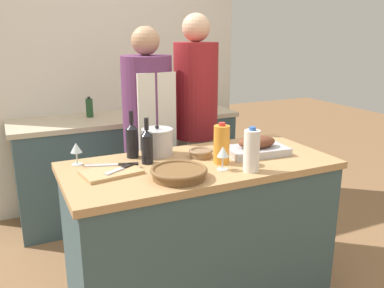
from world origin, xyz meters
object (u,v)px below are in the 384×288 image
(person_cook_aproned, at_px, (148,134))
(roasting_pan, at_px, (257,147))
(wicker_basket, at_px, (179,173))
(wine_glass_right, at_px, (76,149))
(milk_jug, at_px, (252,151))
(juice_jug, at_px, (222,144))
(stock_pot, at_px, (157,142))
(condiment_bottle_tall, at_px, (169,106))
(wine_bottle_dark, at_px, (147,146))
(wine_glass_left, at_px, (223,153))
(wine_bottle_green, at_px, (132,139))
(cutting_board, at_px, (111,172))
(mixing_bowl, at_px, (201,153))
(condiment_bottle_short, at_px, (89,108))
(knife_paring, at_px, (120,169))
(knife_chef, at_px, (114,165))
(person_cook_guest, at_px, (196,120))

(person_cook_aproned, bearing_deg, roasting_pan, -64.04)
(wicker_basket, bearing_deg, wine_glass_right, 134.17)
(wicker_basket, height_order, milk_jug, milk_jug)
(juice_jug, bearing_deg, person_cook_aproned, 101.08)
(wicker_basket, distance_m, stock_pot, 0.43)
(person_cook_aproned, bearing_deg, condiment_bottle_tall, 52.48)
(wine_bottle_dark, distance_m, condiment_bottle_tall, 1.40)
(stock_pot, distance_m, wine_glass_left, 0.46)
(milk_jug, height_order, wine_bottle_green, wine_bottle_green)
(cutting_board, bearing_deg, wine_bottle_green, 50.73)
(mixing_bowl, bearing_deg, milk_jug, -68.88)
(wine_glass_left, distance_m, condiment_bottle_short, 1.75)
(condiment_bottle_tall, bearing_deg, mixing_bowl, -103.92)
(condiment_bottle_short, bearing_deg, knife_paring, -95.84)
(cutting_board, height_order, condiment_bottle_short, condiment_bottle_short)
(roasting_pan, height_order, knife_chef, roasting_pan)
(milk_jug, distance_m, condiment_bottle_tall, 1.62)
(person_cook_aproned, bearing_deg, milk_jug, -80.83)
(mixing_bowl, relative_size, wine_glass_right, 1.12)
(milk_jug, xyz_separation_m, knife_paring, (-0.63, 0.27, -0.09))
(person_cook_aproned, xyz_separation_m, person_cook_guest, (0.40, 0.05, 0.06))
(wine_bottle_green, relative_size, person_cook_guest, 0.16)
(condiment_bottle_short, bearing_deg, milk_jug, -75.12)
(roasting_pan, bearing_deg, wicker_basket, -163.31)
(stock_pot, xyz_separation_m, mixing_bowl, (0.22, -0.15, -0.05))
(cutting_board, bearing_deg, wicker_basket, -35.53)
(roasting_pan, distance_m, person_cook_aproned, 0.85)
(knife_chef, xyz_separation_m, condiment_bottle_short, (0.17, 1.44, 0.05))
(wine_bottle_dark, xyz_separation_m, wine_glass_left, (0.33, -0.28, -0.01))
(cutting_board, xyz_separation_m, condiment_bottle_short, (0.20, 1.52, 0.06))
(wine_bottle_dark, bearing_deg, knife_chef, -178.09)
(stock_pot, height_order, person_cook_aproned, person_cook_aproned)
(stock_pot, bearing_deg, person_cook_aproned, 76.92)
(milk_jug, bearing_deg, mixing_bowl, 111.12)
(roasting_pan, xyz_separation_m, knife_chef, (-0.84, 0.11, -0.02))
(cutting_board, bearing_deg, person_cook_guest, 41.44)
(mixing_bowl, relative_size, wine_glass_left, 1.10)
(wine_bottle_green, distance_m, condiment_bottle_short, 1.29)
(knife_chef, relative_size, condiment_bottle_short, 1.58)
(stock_pot, bearing_deg, wicker_basket, -96.01)
(wine_glass_left, bearing_deg, wine_bottle_dark, 139.97)
(mixing_bowl, bearing_deg, condiment_bottle_short, 103.40)
(mixing_bowl, distance_m, knife_paring, 0.51)
(person_cook_aproned, bearing_deg, mixing_bowl, -85.16)
(cutting_board, relative_size, stock_pot, 1.70)
(mixing_bowl, xyz_separation_m, person_cook_guest, (0.30, 0.69, 0.04))
(wine_bottle_dark, bearing_deg, condiment_bottle_tall, 62.90)
(condiment_bottle_tall, distance_m, person_cook_guest, 0.58)
(wine_bottle_dark, distance_m, knife_chef, 0.21)
(wicker_basket, height_order, juice_jug, juice_jug)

